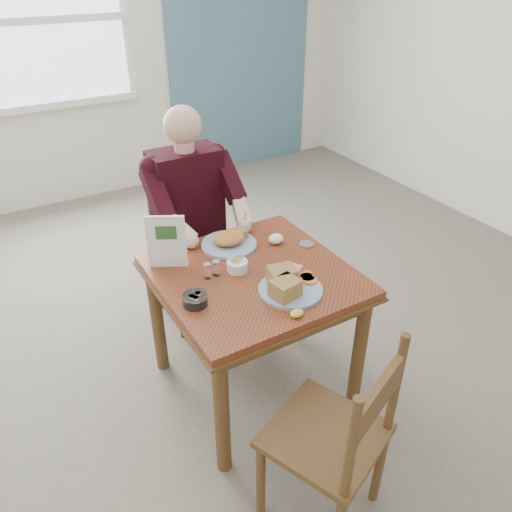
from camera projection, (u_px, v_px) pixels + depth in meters
floor at (254, 383)px, 2.82m from camera, size 6.00×6.00×0.00m
wall_back at (77, 43)px, 4.28m from camera, size 5.50×0.00×5.50m
accent_panel at (241, 30)px, 4.96m from camera, size 1.60×0.02×2.80m
lemon_wedge at (297, 313)px, 2.13m from camera, size 0.07×0.06×0.03m
napkin at (276, 239)px, 2.66m from camera, size 0.10×0.09×0.05m
metal_dish at (307, 244)px, 2.65m from camera, size 0.09×0.09×0.01m
window at (22, 21)px, 3.98m from camera, size 1.72×0.04×1.42m
table at (253, 291)px, 2.49m from camera, size 0.92×0.92×0.75m
chair_far at (190, 248)px, 3.16m from camera, size 0.42×0.42×0.95m
chair_near at (336, 439)px, 1.93m from camera, size 0.55×0.55×0.95m
diner at (192, 206)px, 2.92m from camera, size 0.53×0.56×1.39m
near_plate at (287, 285)px, 2.28m from camera, size 0.32×0.31×0.10m
far_plate at (230, 240)px, 2.64m from camera, size 0.31×0.31×0.08m
caddy at (237, 266)px, 2.43m from camera, size 0.10×0.10×0.08m
shakers at (212, 269)px, 2.38m from camera, size 0.08×0.04×0.08m
creamer at (195, 300)px, 2.20m from camera, size 0.13×0.13×0.05m
menu at (167, 241)px, 2.41m from camera, size 0.17×0.10×0.28m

